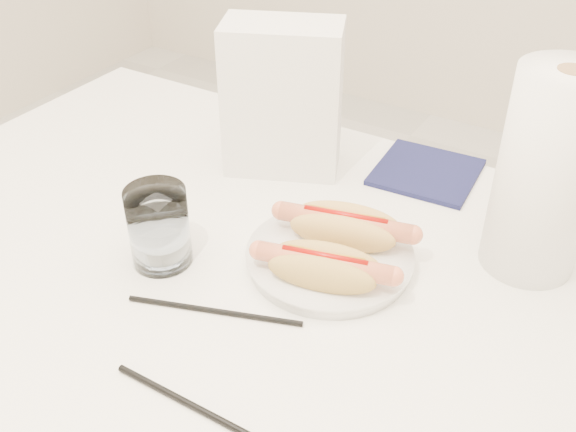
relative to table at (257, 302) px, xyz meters
The scene contains 10 objects.
table is the anchor object (origin of this frame).
plate 0.12m from the table, 34.38° to the left, with size 0.21×0.21×0.02m, color white.
hotdog_left 0.16m from the table, 47.38° to the left, with size 0.17×0.10×0.05m.
hotdog_right 0.14m from the table, ahead, with size 0.17×0.09×0.05m.
water_glass 0.17m from the table, 155.70° to the right, with size 0.08×0.08×0.11m, color silver.
chopstick_near 0.11m from the table, 86.72° to the right, with size 0.01×0.01×0.21m, color black.
chopstick_far 0.24m from the table, 67.64° to the right, with size 0.01×0.01×0.23m, color black.
napkin_box 0.31m from the table, 113.65° to the left, with size 0.17×0.10×0.23m, color white.
navy_napkin 0.35m from the table, 72.69° to the left, with size 0.15×0.15×0.01m, color #13163D.
paper_towel_roll 0.40m from the table, 33.20° to the left, with size 0.12×0.12×0.26m, color white.
Camera 1 is at (0.38, -0.54, 1.29)m, focal length 41.71 mm.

